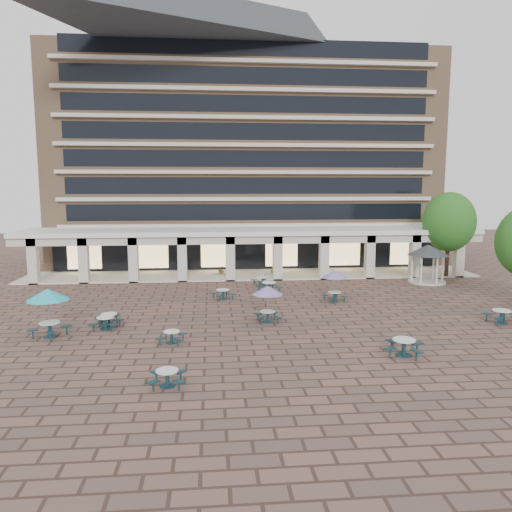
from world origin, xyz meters
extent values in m
plane|color=brown|center=(0.00, 0.00, 0.00)|extent=(120.00, 120.00, 0.00)
cube|color=#9D7A58|center=(0.00, 25.50, 11.00)|extent=(40.00, 15.00, 22.00)
cube|color=beige|center=(0.00, 17.75, 4.50)|extent=(36.80, 0.50, 0.35)
cube|color=black|center=(0.00, 17.98, 5.80)|extent=(35.20, 0.05, 1.60)
cube|color=beige|center=(0.00, 17.75, 7.10)|extent=(36.80, 0.50, 0.35)
cube|color=black|center=(0.00, 17.98, 8.40)|extent=(35.20, 0.05, 1.60)
cube|color=beige|center=(0.00, 17.75, 9.70)|extent=(36.80, 0.50, 0.35)
cube|color=black|center=(0.00, 17.98, 11.00)|extent=(35.20, 0.05, 1.60)
cube|color=beige|center=(0.00, 17.75, 12.30)|extent=(36.80, 0.50, 0.35)
cube|color=black|center=(0.00, 17.98, 13.60)|extent=(35.20, 0.05, 1.60)
cube|color=beige|center=(0.00, 17.75, 14.90)|extent=(36.80, 0.50, 0.35)
cube|color=black|center=(0.00, 17.98, 16.20)|extent=(35.20, 0.05, 1.60)
cube|color=beige|center=(0.00, 17.75, 17.50)|extent=(36.80, 0.50, 0.35)
cube|color=black|center=(0.00, 17.98, 18.80)|extent=(35.20, 0.05, 1.60)
cube|color=beige|center=(0.00, 17.75, 20.10)|extent=(36.80, 0.50, 0.35)
cube|color=black|center=(0.00, 17.98, 21.40)|extent=(35.20, 0.05, 1.60)
cube|color=white|center=(0.00, 15.00, 4.20)|extent=(42.00, 6.60, 0.40)
cube|color=beige|center=(0.00, 12.15, 3.75)|extent=(42.00, 0.30, 0.90)
cube|color=black|center=(0.00, 17.70, 1.80)|extent=(38.00, 0.15, 3.20)
cube|color=beige|center=(0.00, 15.00, 0.06)|extent=(42.00, 6.00, 0.12)
cube|color=beige|center=(-19.00, 12.40, 2.00)|extent=(0.80, 0.80, 4.00)
cube|color=beige|center=(-14.78, 12.40, 2.00)|extent=(0.80, 0.80, 4.00)
cube|color=beige|center=(-10.56, 12.40, 2.00)|extent=(0.80, 0.80, 4.00)
cube|color=beige|center=(-6.33, 12.40, 2.00)|extent=(0.80, 0.80, 4.00)
cube|color=beige|center=(-2.11, 12.40, 2.00)|extent=(0.80, 0.80, 4.00)
cube|color=beige|center=(2.11, 12.40, 2.00)|extent=(0.80, 0.80, 4.00)
cube|color=beige|center=(6.33, 12.40, 2.00)|extent=(0.80, 0.80, 4.00)
cube|color=beige|center=(10.56, 12.40, 2.00)|extent=(0.80, 0.80, 4.00)
cube|color=beige|center=(14.78, 12.40, 2.00)|extent=(0.80, 0.80, 4.00)
cube|color=beige|center=(19.00, 12.40, 2.00)|extent=(0.80, 0.80, 4.00)
cube|color=#FFD88C|center=(-16.00, 17.55, 1.60)|extent=(3.20, 0.08, 2.40)
cube|color=#FFD88C|center=(-9.60, 17.55, 1.60)|extent=(3.20, 0.08, 2.40)
cube|color=#FFD88C|center=(-3.20, 17.55, 1.60)|extent=(3.20, 0.08, 2.40)
cube|color=#FFD88C|center=(3.20, 17.55, 1.60)|extent=(3.20, 0.08, 2.40)
cube|color=#FFD88C|center=(9.60, 17.55, 1.60)|extent=(3.20, 0.08, 2.40)
cube|color=#FFD88C|center=(16.00, 17.55, 1.60)|extent=(3.20, 0.08, 2.40)
cylinder|color=#14363D|center=(-5.96, -5.10, 0.02)|extent=(0.61, 0.61, 0.04)
cylinder|color=#14363D|center=(-5.96, -5.10, 0.29)|extent=(0.16, 0.16, 0.58)
cylinder|color=white|center=(-5.96, -5.10, 0.64)|extent=(0.88, 0.88, 0.04)
cube|color=#14363D|center=(-5.38, -4.75, 0.39)|extent=(0.54, 0.46, 0.04)
cylinder|color=#14363D|center=(-5.38, -4.75, 0.18)|extent=(0.07, 0.07, 0.37)
cube|color=#14363D|center=(-6.32, -4.52, 0.39)|extent=(0.46, 0.54, 0.04)
cylinder|color=#14363D|center=(-6.32, -4.52, 0.18)|extent=(0.07, 0.07, 0.37)
cube|color=#14363D|center=(-6.55, -5.46, 0.39)|extent=(0.54, 0.46, 0.04)
cylinder|color=#14363D|center=(-6.55, -5.46, 0.18)|extent=(0.07, 0.07, 0.37)
cube|color=#14363D|center=(-5.61, -5.69, 0.39)|extent=(0.46, 0.54, 0.04)
cylinder|color=#14363D|center=(-5.61, -5.69, 0.18)|extent=(0.07, 0.07, 0.37)
cylinder|color=#14363D|center=(-5.69, -11.00, 0.02)|extent=(0.67, 0.67, 0.04)
cylinder|color=#14363D|center=(-5.69, -11.00, 0.31)|extent=(0.17, 0.17, 0.63)
cylinder|color=white|center=(-5.69, -11.00, 0.69)|extent=(0.95, 0.95, 0.05)
cube|color=#14363D|center=(-5.16, -10.48, 0.42)|extent=(0.56, 0.55, 0.05)
cylinder|color=#14363D|center=(-5.16, -10.48, 0.20)|extent=(0.08, 0.08, 0.40)
cube|color=#14363D|center=(-6.21, -10.47, 0.42)|extent=(0.55, 0.56, 0.05)
cylinder|color=#14363D|center=(-6.21, -10.47, 0.20)|extent=(0.08, 0.08, 0.40)
cube|color=#14363D|center=(-6.23, -11.52, 0.42)|extent=(0.56, 0.55, 0.05)
cylinder|color=#14363D|center=(-6.23, -11.52, 0.20)|extent=(0.08, 0.08, 0.40)
cube|color=#14363D|center=(-5.18, -11.53, 0.42)|extent=(0.55, 0.56, 0.05)
cylinder|color=#14363D|center=(-5.18, -11.53, 0.20)|extent=(0.08, 0.08, 0.40)
cylinder|color=#14363D|center=(5.72, -8.17, 0.02)|extent=(0.79, 0.79, 0.04)
cylinder|color=#14363D|center=(5.72, -8.17, 0.37)|extent=(0.20, 0.20, 0.74)
cylinder|color=white|center=(5.72, -8.17, 0.82)|extent=(1.12, 1.12, 0.06)
cube|color=#14363D|center=(6.54, -7.85, 0.49)|extent=(0.69, 0.51, 0.06)
cylinder|color=#14363D|center=(6.54, -7.85, 0.24)|extent=(0.09, 0.09, 0.47)
cube|color=#14363D|center=(5.41, -7.35, 0.49)|extent=(0.51, 0.69, 0.06)
cylinder|color=#14363D|center=(5.41, -7.35, 0.24)|extent=(0.09, 0.09, 0.47)
cube|color=#14363D|center=(4.91, -8.48, 0.49)|extent=(0.69, 0.51, 0.06)
cylinder|color=#14363D|center=(4.91, -8.48, 0.24)|extent=(0.09, 0.09, 0.47)
cube|color=#14363D|center=(6.04, -8.98, 0.49)|extent=(0.51, 0.69, 0.06)
cylinder|color=#14363D|center=(6.04, -8.98, 0.24)|extent=(0.09, 0.09, 0.47)
cylinder|color=#14363D|center=(14.00, -2.94, 0.02)|extent=(0.76, 0.76, 0.04)
cylinder|color=#14363D|center=(14.00, -2.94, 0.36)|extent=(0.19, 0.19, 0.71)
cylinder|color=white|center=(14.00, -2.94, 0.79)|extent=(1.08, 1.08, 0.05)
cube|color=#14363D|center=(14.57, -2.32, 0.48)|extent=(0.63, 0.64, 0.05)
cylinder|color=#14363D|center=(14.57, -2.32, 0.23)|extent=(0.09, 0.09, 0.45)
cube|color=#14363D|center=(13.38, -2.37, 0.48)|extent=(0.64, 0.63, 0.05)
cylinder|color=#14363D|center=(13.38, -2.37, 0.23)|extent=(0.09, 0.09, 0.45)
cube|color=#14363D|center=(13.43, -3.56, 0.48)|extent=(0.63, 0.64, 0.05)
cylinder|color=#14363D|center=(13.43, -3.56, 0.23)|extent=(0.09, 0.09, 0.45)
cylinder|color=#14363D|center=(-12.84, -3.40, 0.02)|extent=(0.79, 0.79, 0.05)
cylinder|color=#14363D|center=(-12.84, -3.40, 0.37)|extent=(0.20, 0.20, 0.74)
cylinder|color=white|center=(-12.84, -3.40, 0.82)|extent=(1.13, 1.13, 0.06)
cube|color=#14363D|center=(-12.01, -3.09, 0.50)|extent=(0.69, 0.51, 0.06)
cylinder|color=#14363D|center=(-12.01, -3.09, 0.24)|extent=(0.09, 0.09, 0.47)
cube|color=#14363D|center=(-13.14, -2.58, 0.50)|extent=(0.51, 0.69, 0.06)
cylinder|color=#14363D|center=(-13.14, -2.58, 0.24)|extent=(0.09, 0.09, 0.47)
cube|color=#14363D|center=(-13.66, -3.71, 0.50)|extent=(0.69, 0.51, 0.06)
cylinder|color=#14363D|center=(-13.66, -3.71, 0.24)|extent=(0.09, 0.09, 0.47)
cube|color=#14363D|center=(-12.53, -4.22, 0.50)|extent=(0.51, 0.69, 0.06)
cylinder|color=#14363D|center=(-12.53, -4.22, 0.24)|extent=(0.09, 0.09, 0.47)
cylinder|color=gray|center=(-12.84, -3.40, 1.35)|extent=(0.06, 0.06, 2.70)
cone|color=#22B0C3|center=(-12.84, -3.40, 2.42)|extent=(2.36, 2.36, 0.62)
cylinder|color=#14363D|center=(-10.01, -1.26, 0.02)|extent=(0.67, 0.67, 0.04)
cylinder|color=#14363D|center=(-10.01, -1.26, 0.31)|extent=(0.17, 0.17, 0.63)
cylinder|color=white|center=(-10.01, -1.26, 0.70)|extent=(0.95, 0.95, 0.05)
cube|color=#14363D|center=(-9.70, -0.59, 0.42)|extent=(0.46, 0.59, 0.05)
cylinder|color=#14363D|center=(-9.70, -0.59, 0.20)|extent=(0.08, 0.08, 0.40)
cube|color=#14363D|center=(-10.68, -0.95, 0.42)|extent=(0.59, 0.46, 0.05)
cylinder|color=#14363D|center=(-10.68, -0.95, 0.20)|extent=(0.08, 0.08, 0.40)
cube|color=#14363D|center=(-10.32, -1.94, 0.42)|extent=(0.46, 0.59, 0.05)
cylinder|color=#14363D|center=(-10.32, -1.94, 0.20)|extent=(0.08, 0.08, 0.40)
cube|color=#14363D|center=(-9.33, -1.57, 0.42)|extent=(0.59, 0.46, 0.05)
cylinder|color=#14363D|center=(-9.33, -1.57, 0.20)|extent=(0.08, 0.08, 0.40)
cylinder|color=#14363D|center=(-0.34, -1.46, 0.02)|extent=(0.66, 0.66, 0.04)
cylinder|color=#14363D|center=(-0.34, -1.46, 0.31)|extent=(0.17, 0.17, 0.62)
cylinder|color=white|center=(-0.34, -1.46, 0.68)|extent=(0.94, 0.94, 0.05)
cube|color=#14363D|center=(0.14, -0.90, 0.41)|extent=(0.54, 0.56, 0.05)
cylinder|color=#14363D|center=(0.14, -0.90, 0.20)|extent=(0.08, 0.08, 0.39)
cube|color=#14363D|center=(-0.89, -0.98, 0.41)|extent=(0.56, 0.54, 0.05)
cylinder|color=#14363D|center=(-0.89, -0.98, 0.20)|extent=(0.08, 0.08, 0.39)
cube|color=#14363D|center=(-0.82, -2.01, 0.41)|extent=(0.54, 0.56, 0.05)
cylinder|color=#14363D|center=(-0.82, -2.01, 0.20)|extent=(0.08, 0.08, 0.39)
cube|color=#14363D|center=(0.21, -1.94, 0.41)|extent=(0.56, 0.54, 0.05)
cylinder|color=#14363D|center=(0.21, -1.94, 0.20)|extent=(0.08, 0.08, 0.39)
cylinder|color=gray|center=(-0.34, -1.46, 1.13)|extent=(0.05, 0.05, 2.25)
cone|color=#806EB3|center=(-0.34, -1.46, 2.02)|extent=(1.97, 1.97, 0.52)
cylinder|color=#14363D|center=(-10.05, -2.14, 0.02)|extent=(0.69, 0.69, 0.04)
cylinder|color=#14363D|center=(-10.05, -2.14, 0.33)|extent=(0.18, 0.18, 0.65)
cylinder|color=white|center=(-10.05, -2.14, 0.72)|extent=(0.99, 0.99, 0.05)
cube|color=#14363D|center=(-9.45, -1.66, 0.43)|extent=(0.60, 0.56, 0.05)
cylinder|color=#14363D|center=(-9.45, -1.66, 0.21)|extent=(0.08, 0.08, 0.41)
cube|color=#14363D|center=(-10.54, -1.54, 0.43)|extent=(0.56, 0.60, 0.05)
cylinder|color=#14363D|center=(-10.54, -1.54, 0.21)|extent=(0.08, 0.08, 0.41)
cube|color=#14363D|center=(-10.65, -2.62, 0.43)|extent=(0.60, 0.56, 0.05)
cylinder|color=#14363D|center=(-10.65, -2.62, 0.21)|extent=(0.08, 0.08, 0.41)
cube|color=#14363D|center=(-9.57, -2.74, 0.43)|extent=(0.56, 0.60, 0.05)
cylinder|color=#14363D|center=(-9.57, -2.74, 0.21)|extent=(0.08, 0.08, 0.41)
cylinder|color=#14363D|center=(-2.95, 5.09, 0.02)|extent=(0.69, 0.69, 0.04)
cylinder|color=#14363D|center=(-2.95, 5.09, 0.32)|extent=(0.18, 0.18, 0.65)
cylinder|color=white|center=(-2.95, 5.09, 0.72)|extent=(0.98, 0.98, 0.05)
cube|color=#14363D|center=(-2.67, 5.80, 0.43)|extent=(0.46, 0.60, 0.05)
cylinder|color=#14363D|center=(-2.67, 5.80, 0.21)|extent=(0.08, 0.08, 0.41)
cube|color=#14363D|center=(-3.66, 5.38, 0.43)|extent=(0.60, 0.46, 0.05)
cylinder|color=#14363D|center=(-3.66, 5.38, 0.21)|extent=(0.08, 0.08, 0.41)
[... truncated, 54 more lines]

